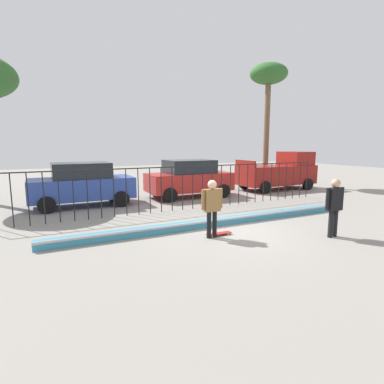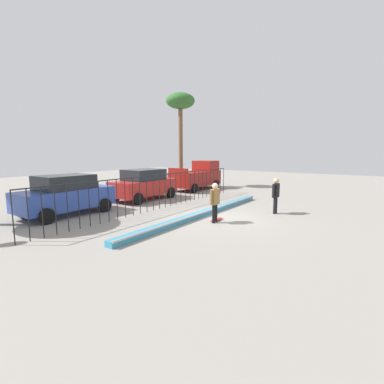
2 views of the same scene
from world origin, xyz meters
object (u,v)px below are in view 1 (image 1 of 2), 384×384
at_px(parked_car_blue, 82,184).
at_px(palm_tree_tall, 268,80).
at_px(parked_car_red, 189,178).
at_px(skateboarder, 212,203).
at_px(pickup_truck, 279,172).
at_px(skateboard, 219,234).
at_px(camera_operator, 334,202).

distance_m(parked_car_blue, palm_tree_tall, 13.54).
bearing_deg(parked_car_red, skateboarder, -111.48).
bearing_deg(parked_car_red, pickup_truck, -0.75).
height_order(skateboarder, skateboard, skateboarder).
distance_m(parked_car_blue, pickup_truck, 11.20).
xyz_separation_m(camera_operator, palm_tree_tall, (6.08, 10.31, 5.76)).
height_order(skateboard, parked_car_red, parked_car_red).
bearing_deg(camera_operator, parked_car_red, -50.07).
height_order(parked_car_red, palm_tree_tall, palm_tree_tall).
height_order(skateboarder, parked_car_red, parked_car_red).
xyz_separation_m(skateboard, camera_operator, (2.90, -1.60, 0.97)).
xyz_separation_m(parked_car_blue, pickup_truck, (11.20, -0.00, 0.06)).
distance_m(skateboarder, parked_car_red, 6.96).
height_order(parked_car_blue, pickup_truck, pickup_truck).
height_order(camera_operator, palm_tree_tall, palm_tree_tall).
bearing_deg(palm_tree_tall, camera_operator, -120.55).
distance_m(skateboard, camera_operator, 3.45).
relative_size(parked_car_red, pickup_truck, 0.91).
relative_size(parked_car_red, palm_tree_tall, 0.55).
relative_size(camera_operator, pickup_truck, 0.37).
bearing_deg(skateboard, skateboarder, -155.71).
xyz_separation_m(parked_car_red, palm_tree_tall, (6.81, 2.27, 5.82)).
height_order(camera_operator, parked_car_red, parked_car_red).
distance_m(pickup_truck, palm_tree_tall, 6.24).
bearing_deg(skateboarder, skateboard, -2.01).
distance_m(skateboard, palm_tree_tall, 14.21).
relative_size(parked_car_blue, pickup_truck, 0.91).
distance_m(skateboarder, palm_tree_tall, 14.01).
height_order(skateboarder, camera_operator, camera_operator).
bearing_deg(camera_operator, palm_tree_tall, -85.80).
bearing_deg(camera_operator, skateboard, 5.90).
bearing_deg(palm_tree_tall, skateboarder, -136.56).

